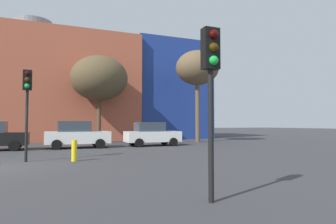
% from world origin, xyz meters
% --- Properties ---
extents(building_backdrop, '(39.04, 12.54, 12.94)m').
position_xyz_m(building_backdrop, '(0.09, 21.88, 5.59)').
color(building_backdrop, '#B2563D').
rests_on(building_backdrop, ground_plane).
extents(parked_car_3, '(4.31, 2.11, 1.87)m').
position_xyz_m(parked_car_3, '(3.70, 8.26, 0.93)').
color(parked_car_3, white).
rests_on(parked_car_3, ground_plane).
extents(parked_car_4, '(4.17, 2.05, 1.81)m').
position_xyz_m(parked_car_4, '(9.20, 8.26, 0.90)').
color(parked_car_4, white).
rests_on(parked_car_4, ground_plane).
extents(traffic_light_near_right, '(0.37, 0.36, 3.75)m').
position_xyz_m(traffic_light_near_right, '(5.13, -7.46, 2.76)').
color(traffic_light_near_right, black).
rests_on(traffic_light_near_right, ground_plane).
extents(traffic_light_island, '(0.37, 0.37, 4.08)m').
position_xyz_m(traffic_light_island, '(0.98, 1.41, 3.00)').
color(traffic_light_island, black).
rests_on(traffic_light_island, ground_plane).
extents(bare_tree_0, '(4.03, 4.03, 8.55)m').
position_xyz_m(bare_tree_0, '(14.67, 11.08, 6.86)').
color(bare_tree_0, brown).
rests_on(bare_tree_0, ground_plane).
extents(bare_tree_1, '(5.12, 5.12, 7.88)m').
position_xyz_m(bare_tree_1, '(6.06, 13.81, 5.81)').
color(bare_tree_1, brown).
rests_on(bare_tree_1, ground_plane).
extents(bollard_yellow_0, '(0.24, 0.24, 0.95)m').
position_xyz_m(bollard_yellow_0, '(2.97, 0.85, 0.47)').
color(bollard_yellow_0, yellow).
rests_on(bollard_yellow_0, ground_plane).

